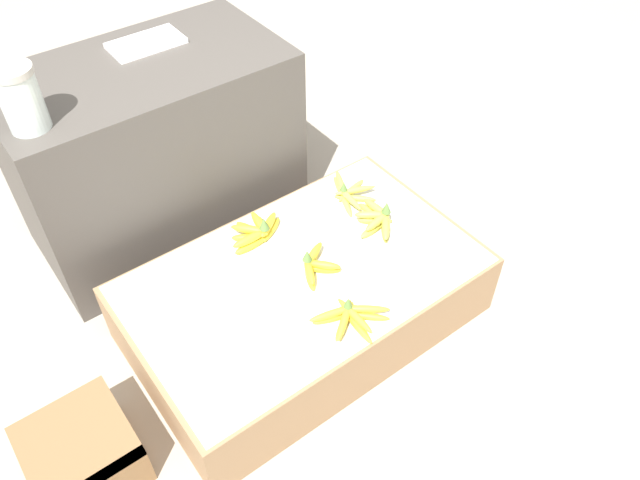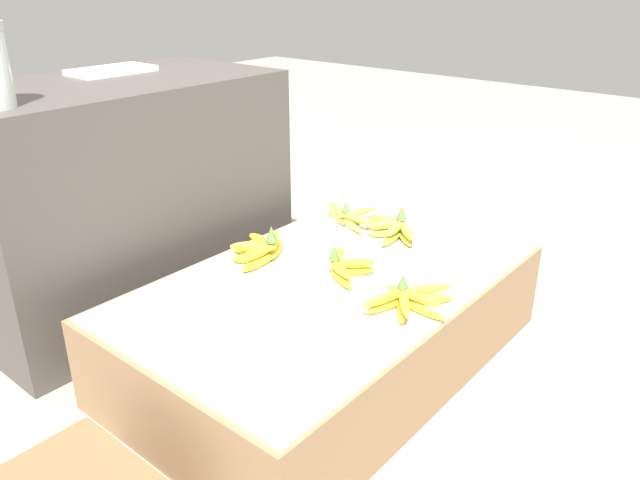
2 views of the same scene
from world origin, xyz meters
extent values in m
plane|color=#A89E8E|center=(0.00, 0.00, 0.00)|extent=(10.00, 10.00, 0.00)
cube|color=#997551|center=(0.00, 0.00, 0.13)|extent=(1.22, 0.75, 0.27)
cube|color=silver|center=(0.00, 0.00, 0.27)|extent=(1.18, 0.73, 0.00)
cube|color=#4C4742|center=(-0.14, 0.78, 0.38)|extent=(1.04, 0.58, 0.76)
ellipsoid|color=gold|center=(-0.03, -0.23, 0.28)|extent=(0.17, 0.07, 0.03)
ellipsoid|color=gold|center=(-0.02, -0.26, 0.28)|extent=(0.15, 0.11, 0.03)
ellipsoid|color=gold|center=(0.00, -0.29, 0.28)|extent=(0.04, 0.17, 0.03)
ellipsoid|color=gold|center=(0.04, -0.28, 0.28)|extent=(0.13, 0.14, 0.03)
ellipsoid|color=gold|center=(-0.04, -0.22, 0.31)|extent=(0.17, 0.07, 0.03)
ellipsoid|color=gold|center=(-0.03, -0.27, 0.31)|extent=(0.15, 0.12, 0.03)
ellipsoid|color=gold|center=(0.01, -0.27, 0.31)|extent=(0.03, 0.17, 0.03)
ellipsoid|color=gold|center=(0.05, -0.27, 0.31)|extent=(0.15, 0.12, 0.03)
cone|color=#5B7F3D|center=(0.01, -0.24, 0.34)|extent=(0.03, 0.03, 0.04)
ellipsoid|color=yellow|center=(0.00, -0.04, 0.29)|extent=(0.08, 0.12, 0.03)
ellipsoid|color=yellow|center=(0.06, -0.04, 0.29)|extent=(0.11, 0.10, 0.03)
ellipsoid|color=yellow|center=(0.06, 0.02, 0.29)|extent=(0.12, 0.09, 0.03)
ellipsoid|color=yellow|center=(0.00, -0.04, 0.31)|extent=(0.07, 0.12, 0.03)
ellipsoid|color=yellow|center=(0.06, -0.04, 0.31)|extent=(0.10, 0.11, 0.03)
ellipsoid|color=yellow|center=(0.06, 0.02, 0.31)|extent=(0.12, 0.08, 0.03)
cone|color=#5B7F3D|center=(0.02, 0.00, 0.35)|extent=(0.03, 0.03, 0.04)
ellipsoid|color=gold|center=(0.38, 0.08, 0.29)|extent=(0.05, 0.13, 0.03)
ellipsoid|color=gold|center=(0.36, 0.04, 0.29)|extent=(0.12, 0.11, 0.03)
ellipsoid|color=gold|center=(0.32, 0.01, 0.29)|extent=(0.13, 0.04, 0.03)
ellipsoid|color=gold|center=(0.36, -0.02, 0.29)|extent=(0.11, 0.12, 0.03)
ellipsoid|color=gold|center=(0.39, 0.06, 0.32)|extent=(0.04, 0.13, 0.03)
ellipsoid|color=gold|center=(0.35, 0.05, 0.32)|extent=(0.12, 0.10, 0.03)
ellipsoid|color=gold|center=(0.34, 0.01, 0.32)|extent=(0.13, 0.05, 0.03)
ellipsoid|color=gold|center=(0.35, -0.03, 0.32)|extent=(0.11, 0.12, 0.03)
cone|color=#5B7F3D|center=(0.39, 0.02, 0.35)|extent=(0.04, 0.04, 0.05)
ellipsoid|color=yellow|center=(0.02, 0.23, 0.29)|extent=(0.13, 0.09, 0.03)
ellipsoid|color=yellow|center=(0.00, 0.26, 0.29)|extent=(0.08, 0.14, 0.03)
ellipsoid|color=yellow|center=(-0.04, 0.28, 0.29)|extent=(0.07, 0.14, 0.03)
ellipsoid|color=yellow|center=(-0.06, 0.24, 0.29)|extent=(0.13, 0.10, 0.03)
ellipsoid|color=yellow|center=(-0.08, 0.21, 0.29)|extent=(0.13, 0.03, 0.03)
ellipsoid|color=yellow|center=(0.01, 0.23, 0.32)|extent=(0.13, 0.10, 0.03)
ellipsoid|color=yellow|center=(-0.01, 0.26, 0.32)|extent=(0.05, 0.14, 0.03)
ellipsoid|color=yellow|center=(-0.05, 0.25, 0.32)|extent=(0.11, 0.12, 0.03)
ellipsoid|color=yellow|center=(-0.08, 0.21, 0.32)|extent=(0.13, 0.03, 0.03)
cone|color=#5B7F3D|center=(-0.02, 0.21, 0.36)|extent=(0.04, 0.04, 0.05)
ellipsoid|color=#DBCC4C|center=(0.34, 0.19, 0.28)|extent=(0.09, 0.16, 0.02)
ellipsoid|color=#DBCC4C|center=(0.38, 0.19, 0.28)|extent=(0.13, 0.13, 0.02)
ellipsoid|color=#DBCC4C|center=(0.40, 0.23, 0.28)|extent=(0.16, 0.06, 0.02)
ellipsoid|color=#DBCC4C|center=(0.37, 0.26, 0.28)|extent=(0.08, 0.16, 0.02)
ellipsoid|color=#DBCC4C|center=(0.35, 0.18, 0.31)|extent=(0.04, 0.17, 0.02)
ellipsoid|color=#DBCC4C|center=(0.39, 0.20, 0.31)|extent=(0.16, 0.08, 0.02)
ellipsoid|color=#DBCC4C|center=(0.37, 0.26, 0.31)|extent=(0.09, 0.16, 0.02)
cone|color=#5B7F3D|center=(0.35, 0.22, 0.34)|extent=(0.03, 0.03, 0.04)
cube|color=white|center=(-0.05, 0.89, 0.77)|extent=(0.27, 0.15, 0.02)
camera|label=1|loc=(-0.82, -1.18, 1.88)|focal=35.00mm
camera|label=2|loc=(-1.23, -0.99, 1.08)|focal=35.00mm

